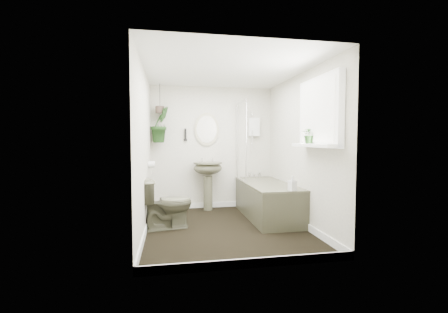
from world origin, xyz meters
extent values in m
cube|color=black|center=(0.00, 0.00, -0.01)|extent=(2.30, 2.80, 0.02)
cube|color=white|center=(0.00, 0.00, 2.31)|extent=(2.30, 2.80, 0.02)
cube|color=beige|center=(0.00, 1.41, 1.15)|extent=(2.30, 0.02, 2.30)
cube|color=beige|center=(0.00, -1.41, 1.15)|extent=(2.30, 0.02, 2.30)
cube|color=beige|center=(-1.16, 0.00, 1.15)|extent=(0.02, 2.80, 2.30)
cube|color=beige|center=(1.16, 0.00, 1.15)|extent=(0.02, 2.80, 2.30)
cube|color=white|center=(0.00, 0.00, 0.05)|extent=(2.30, 2.80, 0.10)
cube|color=white|center=(0.80, 1.34, 1.55)|extent=(0.20, 0.10, 0.35)
ellipsoid|color=#BEB792|center=(-0.11, 1.37, 1.50)|extent=(0.46, 0.03, 0.62)
cylinder|color=black|center=(-0.51, 1.36, 1.40)|extent=(0.04, 0.04, 0.22)
cylinder|color=white|center=(-1.10, 0.70, 0.90)|extent=(0.11, 0.11, 0.11)
cube|color=white|center=(1.09, -0.70, 1.65)|extent=(0.08, 1.00, 0.90)
cube|color=white|center=(1.02, -0.70, 1.23)|extent=(0.18, 1.00, 0.04)
cube|color=white|center=(1.04, -0.70, 1.65)|extent=(0.01, 0.86, 0.76)
imported|color=#4D4D39|center=(-0.85, 0.16, 0.37)|extent=(0.79, 0.54, 0.74)
imported|color=black|center=(1.03, -0.56, 1.38)|extent=(0.28, 0.26, 0.25)
imported|color=black|center=(-0.97, 1.25, 1.58)|extent=(0.46, 0.45, 0.65)
imported|color=black|center=(0.91, -0.29, 0.68)|extent=(0.12, 0.12, 0.21)
cylinder|color=#49382F|center=(-0.97, 1.25, 1.84)|extent=(0.16, 0.16, 0.12)
camera|label=1|loc=(-0.79, -4.27, 1.30)|focal=24.00mm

